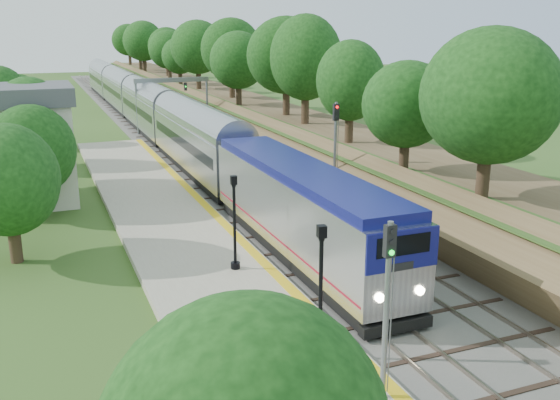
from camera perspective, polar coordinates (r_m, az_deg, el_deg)
name	(u,v)px	position (r m, az deg, el deg)	size (l,w,h in m)	color
ground	(458,389)	(22.69, 15.95, -16.32)	(320.00, 320.00, 0.00)	#2D4C19
trackbed	(161,126)	(77.18, -10.83, 6.64)	(9.50, 170.00, 0.28)	#4C4944
platform	(191,250)	(33.79, -8.16, -4.59)	(6.40, 68.00, 0.38)	gray
yellow_stripe	(241,240)	(34.44, -3.55, -3.71)	(0.55, 68.00, 0.01)	gold
embankment	(227,107)	(78.90, -4.88, 8.44)	(10.64, 170.00, 11.70)	brown
station_building	(9,145)	(45.59, -23.52, 4.63)	(8.60, 6.60, 8.00)	beige
signal_gantry	(172,90)	(71.80, -9.85, 9.86)	(8.40, 0.38, 6.20)	slate
trees_behind_platform	(61,163)	(36.33, -19.40, 3.23)	(7.82, 53.32, 7.21)	#332316
train	(150,113)	(72.05, -11.78, 7.83)	(3.17, 105.55, 4.67)	black
lamppost_mid	(321,297)	(22.40, 3.73, -8.82)	(0.47, 0.47, 4.80)	black
lamppost_far	(235,228)	(29.93, -4.17, -2.57)	(0.46, 0.46, 4.65)	black
signal_platform	(387,292)	(19.39, 9.78, -8.33)	(0.34, 0.27, 5.87)	slate
signal_farside	(335,142)	(41.78, 5.08, 5.28)	(0.38, 0.30, 6.86)	slate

